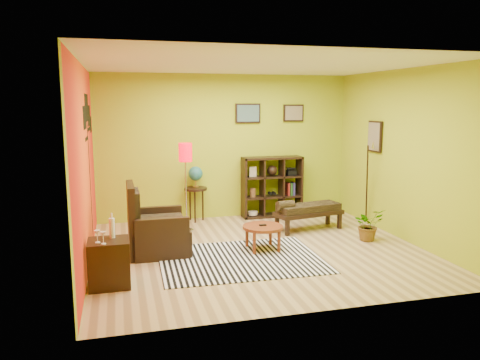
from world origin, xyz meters
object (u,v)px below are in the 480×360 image
object	(u,v)px
armchair	(154,232)
floor_lamp	(186,160)
coffee_table	(263,229)
globe_table	(196,180)
potted_plant	(368,228)
side_cabinet	(109,263)
bench	(307,210)
cube_shelf	(273,187)

from	to	relation	value
armchair	floor_lamp	world-z (taller)	floor_lamp
coffee_table	globe_table	xyz separation A→B (m)	(-0.70, 2.04, 0.47)
floor_lamp	globe_table	bearing A→B (deg)	67.51
globe_table	potted_plant	size ratio (longest dim) A/B	1.99
side_cabinet	floor_lamp	size ratio (longest dim) A/B	0.58
bench	potted_plant	size ratio (longest dim) A/B	2.43
side_cabinet	potted_plant	xyz separation A→B (m)	(4.11, 0.96, -0.09)
floor_lamp	potted_plant	xyz separation A→B (m)	(2.82, -1.32, -1.06)
armchair	bench	bearing A→B (deg)	12.74
armchair	potted_plant	xyz separation A→B (m)	(3.47, -0.23, -0.12)
armchair	floor_lamp	distance (m)	1.58
cube_shelf	armchair	bearing A→B (deg)	-144.53
coffee_table	floor_lamp	xyz separation A→B (m)	(-0.98, 1.36, 0.94)
coffee_table	cube_shelf	size ratio (longest dim) A/B	0.52
side_cabinet	potted_plant	size ratio (longest dim) A/B	1.69
globe_table	potted_plant	distance (m)	3.29
cube_shelf	floor_lamp	bearing A→B (deg)	-159.79
coffee_table	cube_shelf	xyz separation A→B (m)	(0.84, 2.04, 0.27)
side_cabinet	coffee_table	bearing A→B (deg)	21.89
coffee_table	armchair	distance (m)	1.65
coffee_table	potted_plant	xyz separation A→B (m)	(1.84, 0.05, -0.12)
floor_lamp	cube_shelf	world-z (taller)	floor_lamp
cube_shelf	coffee_table	bearing A→B (deg)	-112.48
cube_shelf	bench	distance (m)	1.20
armchair	floor_lamp	bearing A→B (deg)	59.38
coffee_table	floor_lamp	size ratio (longest dim) A/B	0.40
coffee_table	bench	xyz separation A→B (m)	(1.11, 0.89, 0.04)
armchair	globe_table	distance (m)	2.05
globe_table	coffee_table	bearing A→B (deg)	-70.94
floor_lamp	potted_plant	size ratio (longest dim) A/B	2.93
bench	floor_lamp	bearing A→B (deg)	167.35
cube_shelf	bench	world-z (taller)	cube_shelf
armchair	cube_shelf	world-z (taller)	cube_shelf
floor_lamp	potted_plant	distance (m)	3.29
floor_lamp	globe_table	distance (m)	0.87
floor_lamp	coffee_table	bearing A→B (deg)	-54.17
side_cabinet	cube_shelf	size ratio (longest dim) A/B	0.75
armchair	cube_shelf	bearing A→B (deg)	35.47
globe_table	bench	distance (m)	2.19
armchair	floor_lamp	xyz separation A→B (m)	(0.64, 1.09, 0.94)
floor_lamp	bench	xyz separation A→B (m)	(2.09, -0.47, -0.90)
armchair	cube_shelf	size ratio (longest dim) A/B	0.89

